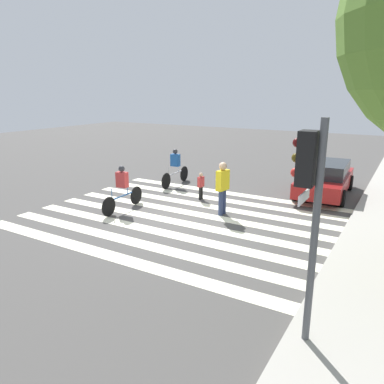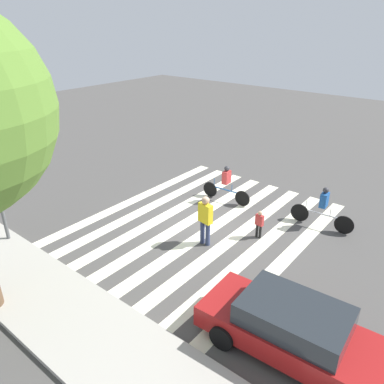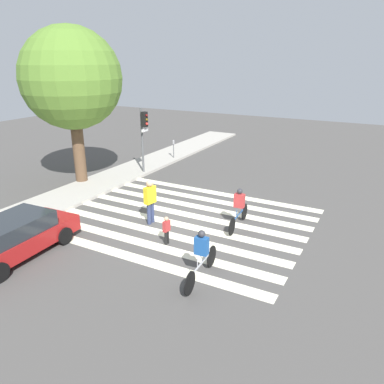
% 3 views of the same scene
% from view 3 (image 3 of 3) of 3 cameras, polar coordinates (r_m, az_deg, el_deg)
% --- Properties ---
extents(ground_plane, '(60.00, 60.00, 0.00)m').
position_cam_3_polar(ground_plane, '(15.77, -1.17, -4.21)').
color(ground_plane, '#4C4947').
extents(sidewalk_curb, '(36.00, 2.50, 0.14)m').
position_cam_3_polar(sidewalk_curb, '(19.39, -17.47, -0.26)').
color(sidewalk_curb, '#ADA89E').
rests_on(sidewalk_curb, ground_plane).
extents(crosswalk_stripes, '(7.71, 10.00, 0.01)m').
position_cam_3_polar(crosswalk_stripes, '(15.77, -1.17, -4.19)').
color(crosswalk_stripes, '#F2EDCC').
rests_on(crosswalk_stripes, ground_plane).
extents(traffic_light, '(0.60, 0.50, 3.81)m').
position_cam_3_polar(traffic_light, '(21.44, -7.37, 9.54)').
color(traffic_light, '#515456').
rests_on(traffic_light, ground_plane).
extents(parking_meter, '(0.15, 0.15, 1.34)m').
position_cam_3_polar(parking_meter, '(24.88, -2.84, 7.17)').
color(parking_meter, '#515456').
rests_on(parking_meter, ground_plane).
extents(street_tree, '(5.04, 5.04, 7.98)m').
position_cam_3_polar(street_tree, '(20.28, -17.90, 16.05)').
color(street_tree, brown).
rests_on(street_tree, ground_plane).
extents(pedestrian_adult_tall_backpack, '(0.54, 0.30, 1.85)m').
position_cam_3_polar(pedestrian_adult_tall_backpack, '(15.15, -6.41, -1.10)').
color(pedestrian_adult_tall_backpack, navy).
rests_on(pedestrian_adult_tall_backpack, ground_plane).
extents(pedestrian_adult_yellow_jacket, '(0.31, 0.17, 1.08)m').
position_cam_3_polar(pedestrian_adult_yellow_jacket, '(13.55, -3.89, -5.60)').
color(pedestrian_adult_yellow_jacket, black).
rests_on(pedestrian_adult_yellow_jacket, ground_plane).
extents(cyclist_far_lane, '(2.40, 0.42, 1.65)m').
position_cam_3_polar(cyclist_far_lane, '(11.35, 1.45, -9.43)').
color(cyclist_far_lane, black).
rests_on(cyclist_far_lane, ground_plane).
extents(cyclist_near_curb, '(2.30, 0.41, 1.63)m').
position_cam_3_polar(cyclist_near_curb, '(14.89, 7.19, -2.24)').
color(cyclist_near_curb, black).
rests_on(cyclist_near_curb, ground_plane).
extents(car_parked_far_curb, '(4.49, 2.07, 1.38)m').
position_cam_3_polar(car_parked_far_curb, '(14.06, -25.43, -6.19)').
color(car_parked_far_curb, maroon).
rests_on(car_parked_far_curb, ground_plane).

